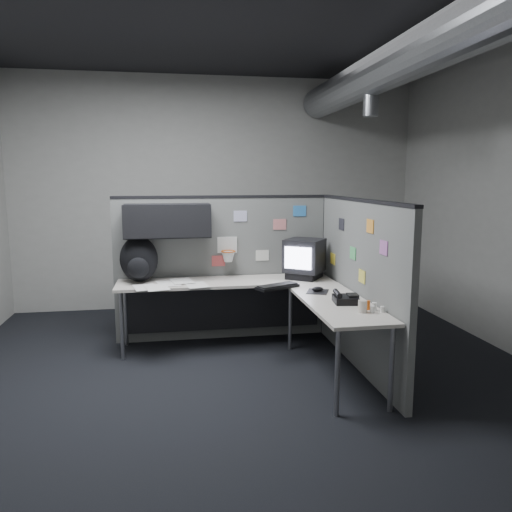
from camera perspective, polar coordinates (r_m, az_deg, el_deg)
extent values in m
cube|color=black|center=(4.67, -0.78, -14.12)|extent=(5.60, 5.60, 0.01)
cube|color=black|center=(4.51, -0.87, 26.78)|extent=(5.60, 5.60, 0.01)
cube|color=#9E9E99|center=(7.08, -4.34, 7.10)|extent=(5.60, 0.01, 3.20)
cube|color=#9E9E99|center=(1.60, 14.83, 0.67)|extent=(5.60, 0.01, 3.20)
cylinder|color=slate|center=(4.83, 16.99, 20.85)|extent=(0.40, 5.49, 0.40)
cylinder|color=slate|center=(5.50, 12.99, 16.83)|extent=(0.16, 0.16, 0.30)
cube|color=slate|center=(5.67, -3.68, -1.48)|extent=(2.43, 0.06, 1.60)
cube|color=black|center=(5.58, -3.76, 6.78)|extent=(2.43, 0.07, 0.03)
cube|color=black|center=(5.91, 7.83, -1.12)|extent=(0.07, 0.07, 1.60)
cube|color=black|center=(5.36, -10.08, 4.01)|extent=(0.90, 0.35, 0.35)
cube|color=black|center=(5.19, -10.09, 3.85)|extent=(0.90, 0.02, 0.33)
cube|color=silver|center=(5.59, -3.31, 1.28)|extent=(0.22, 0.02, 0.18)
torus|color=#D85914|center=(5.51, -3.20, 0.54)|extent=(0.16, 0.16, 0.01)
cone|color=white|center=(5.52, -3.19, -0.08)|extent=(0.14, 0.14, 0.11)
cube|color=gray|center=(5.57, -12.54, 0.44)|extent=(0.15, 0.01, 0.12)
cube|color=silver|center=(5.58, -1.80, 4.58)|extent=(0.15, 0.01, 0.12)
cube|color=silver|center=(5.67, 0.72, 0.08)|extent=(0.15, 0.01, 0.12)
cube|color=#D87F7F|center=(5.66, 2.72, 3.63)|extent=(0.15, 0.01, 0.12)
cube|color=#337FCC|center=(5.71, 5.00, 5.15)|extent=(0.15, 0.01, 0.12)
cube|color=#CC4C4C|center=(5.61, -4.31, -0.56)|extent=(0.15, 0.01, 0.12)
cube|color=slate|center=(4.90, 11.64, -3.29)|extent=(0.06, 2.23, 1.60)
cube|color=black|center=(4.80, 11.94, 6.26)|extent=(0.07, 2.23, 0.03)
cube|color=#26262D|center=(5.21, 9.74, 3.60)|extent=(0.01, 0.15, 0.12)
cube|color=#4CB266|center=(4.91, 11.01, 0.31)|extent=(0.01, 0.15, 0.12)
cube|color=orange|center=(4.51, 12.91, 3.33)|extent=(0.01, 0.15, 0.12)
cube|color=gold|center=(5.49, 8.77, -0.31)|extent=(0.01, 0.15, 0.12)
cube|color=#B266B2|center=(4.25, 14.38, 0.92)|extent=(0.01, 0.15, 0.12)
cube|color=#E5D84C|center=(4.71, 12.01, -2.30)|extent=(0.01, 0.15, 0.12)
cube|color=beige|center=(5.37, -3.47, -2.99)|extent=(2.30, 0.56, 0.03)
cube|color=beige|center=(4.55, 9.15, -5.28)|extent=(0.56, 1.55, 0.03)
cube|color=black|center=(5.65, -3.68, -5.66)|extent=(2.18, 0.02, 0.55)
cylinder|color=gray|center=(5.24, -15.09, -7.70)|extent=(0.04, 0.04, 0.70)
cylinder|color=gray|center=(5.66, -14.68, -6.44)|extent=(0.04, 0.04, 0.70)
cylinder|color=gray|center=(5.36, 3.92, -7.05)|extent=(0.04, 0.04, 0.70)
cylinder|color=gray|center=(3.96, 9.28, -13.03)|extent=(0.04, 0.04, 0.70)
cylinder|color=gray|center=(4.11, 15.23, -12.36)|extent=(0.04, 0.04, 0.70)
cube|color=black|center=(5.51, 5.53, -2.16)|extent=(0.46, 0.48, 0.07)
cube|color=black|center=(5.48, 5.56, 0.06)|extent=(0.53, 0.53, 0.36)
cube|color=silver|center=(5.29, 4.80, -0.24)|extent=(0.25, 0.18, 0.23)
cube|color=black|center=(4.99, 2.47, -3.54)|extent=(0.47, 0.34, 0.03)
cube|color=black|center=(4.99, 2.47, -3.32)|extent=(0.43, 0.30, 0.01)
cube|color=black|center=(4.87, 7.05, -4.06)|extent=(0.27, 0.29, 0.01)
ellipsoid|color=black|center=(4.86, 7.06, -3.77)|extent=(0.13, 0.11, 0.04)
cube|color=black|center=(4.48, 10.19, -4.91)|extent=(0.23, 0.25, 0.06)
cylinder|color=black|center=(4.47, 9.30, -4.24)|extent=(0.07, 0.21, 0.04)
cube|color=black|center=(4.48, 10.99, -4.42)|extent=(0.11, 0.13, 0.02)
cylinder|color=silver|center=(4.27, 13.36, -5.65)|extent=(0.05, 0.05, 0.07)
cylinder|color=silver|center=(4.20, 13.16, -5.96)|extent=(0.05, 0.05, 0.06)
cylinder|color=silver|center=(4.24, 14.24, -5.92)|extent=(0.04, 0.04, 0.05)
cylinder|color=#D85914|center=(4.29, 12.65, -5.50)|extent=(0.05, 0.05, 0.08)
cylinder|color=beige|center=(4.20, 12.08, -5.65)|extent=(0.09, 0.09, 0.10)
cube|color=white|center=(5.18, -6.83, -3.30)|extent=(0.27, 0.34, 0.00)
cube|color=white|center=(5.27, -9.98, -3.12)|extent=(0.28, 0.34, 0.00)
cube|color=white|center=(5.12, -12.57, -3.51)|extent=(0.28, 0.35, 0.00)
cube|color=white|center=(5.35, -8.47, -2.84)|extent=(0.27, 0.34, 0.00)
cube|color=white|center=(5.06, -11.27, -3.55)|extent=(0.28, 0.35, 0.00)
ellipsoid|color=black|center=(5.41, -13.24, -0.35)|extent=(0.47, 0.40, 0.49)
ellipsoid|color=black|center=(5.26, -13.32, -1.34)|extent=(0.25, 0.19, 0.22)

